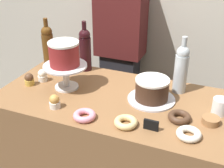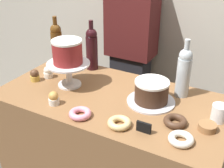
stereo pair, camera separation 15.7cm
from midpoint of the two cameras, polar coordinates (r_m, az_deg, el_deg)
name	(u,v)px [view 1 (the left image)]	position (r m, az deg, el deg)	size (l,w,h in m)	color
display_counter	(112,158)	(1.87, -2.48, -14.41)	(1.27, 0.65, 0.89)	brown
cake_stand_pedestal	(66,72)	(1.69, -11.73, 2.18)	(0.25, 0.25, 0.14)	silver
white_layer_cake	(64,54)	(1.65, -12.11, 5.75)	(0.17, 0.17, 0.14)	maroon
silver_serving_platter	(151,99)	(1.58, 4.88, -3.03)	(0.26, 0.26, 0.01)	silver
chocolate_round_cake	(152,89)	(1.55, 4.98, -1.03)	(0.18, 0.18, 0.12)	#3D2619
wine_bottle_dark_red	(85,49)	(1.89, -7.69, 6.76)	(0.08, 0.08, 0.33)	black
wine_bottle_clear	(181,68)	(1.63, 10.72, 2.98)	(0.08, 0.08, 0.33)	#B2BCC1
wine_bottle_amber	(48,45)	(2.00, -14.66, 7.30)	(0.08, 0.08, 0.33)	#5B3814
cupcake_chocolate	(29,79)	(1.81, -18.30, 0.79)	(0.06, 0.06, 0.07)	gold
cupcake_vanilla	(42,76)	(1.83, -15.86, 1.54)	(0.06, 0.06, 0.07)	white
cupcake_caramel	(55,102)	(1.54, -14.07, -3.46)	(0.06, 0.06, 0.07)	white
donut_sugar	(189,134)	(1.33, 11.51, -9.67)	(0.11, 0.11, 0.03)	silver
donut_chocolate	(179,117)	(1.43, 10.00, -6.47)	(0.11, 0.11, 0.03)	#472D1E
donut_pink	(84,115)	(1.44, -8.55, -6.21)	(0.11, 0.11, 0.03)	pink
donut_glazed	(126,122)	(1.38, -0.57, -7.60)	(0.11, 0.11, 0.03)	#E0C17F
cookie_stack	(211,121)	(1.44, 15.84, -6.99)	(0.08, 0.08, 0.03)	olive
price_sign_chalkboard	(151,125)	(1.35, 4.32, -8.12)	(0.07, 0.01, 0.05)	black
coffee_cup_ceramic	(220,106)	(1.51, 17.62, -4.29)	(0.08, 0.08, 0.08)	white
barista_figure	(120,55)	(2.29, -0.35, 5.61)	(0.36, 0.22, 1.60)	black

